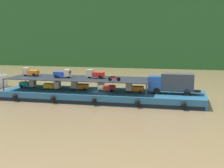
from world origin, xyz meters
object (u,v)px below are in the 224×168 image
(mini_truck_lower_stern, at_px, (28,84))
(covered_lorry, at_px, (172,83))
(mini_truck_lower_aft, at_px, (52,85))
(mini_truck_lower_mid, at_px, (79,86))
(motorcycle_upper_port, at_px, (114,78))
(mini_truck_upper_mid, at_px, (62,74))
(mini_truck_lower_fore, at_px, (106,87))
(mini_truck_upper_fore, at_px, (95,74))
(mini_truck_lower_bow, at_px, (134,88))
(cargo_barge, at_px, (101,96))
(mini_truck_upper_stern, at_px, (30,72))

(mini_truck_lower_stern, bearing_deg, covered_lorry, -0.35)
(mini_truck_lower_aft, height_order, mini_truck_lower_mid, same)
(motorcycle_upper_port, bearing_deg, mini_truck_upper_mid, 168.55)
(mini_truck_lower_aft, xyz_separation_m, motorcycle_upper_port, (10.74, -1.68, 1.74))
(mini_truck_lower_fore, bearing_deg, mini_truck_lower_mid, 175.82)
(covered_lorry, height_order, mini_truck_upper_fore, mini_truck_upper_fore)
(mini_truck_lower_bow, bearing_deg, cargo_barge, -178.95)
(mini_truck_lower_mid, bearing_deg, mini_truck_lower_aft, -169.18)
(mini_truck_upper_fore, bearing_deg, cargo_barge, -14.20)
(covered_lorry, relative_size, mini_truck_upper_mid, 2.88)
(mini_truck_lower_fore, distance_m, mini_truck_upper_stern, 13.58)
(cargo_barge, height_order, covered_lorry, covered_lorry)
(covered_lorry, bearing_deg, mini_truck_lower_aft, -178.03)
(mini_truck_lower_fore, bearing_deg, mini_truck_lower_aft, -176.80)
(mini_truck_lower_stern, distance_m, mini_truck_lower_aft, 4.86)
(mini_truck_upper_stern, relative_size, mini_truck_upper_mid, 1.01)
(covered_lorry, bearing_deg, mini_truck_upper_fore, 179.49)
(covered_lorry, xyz_separation_m, motorcycle_upper_port, (-8.52, -2.34, 0.74))
(covered_lorry, distance_m, motorcycle_upper_port, 8.86)
(mini_truck_lower_mid, xyz_separation_m, mini_truck_upper_fore, (2.71, -0.06, 2.00))
(mini_truck_lower_aft, distance_m, mini_truck_upper_stern, 5.02)
(mini_truck_lower_aft, relative_size, mini_truck_upper_mid, 1.00)
(cargo_barge, xyz_separation_m, motorcycle_upper_port, (2.57, -2.18, 3.18))
(mini_truck_lower_fore, distance_m, mini_truck_upper_mid, 7.48)
(mini_truck_lower_fore, bearing_deg, motorcycle_upper_port, -50.66)
(mini_truck_lower_aft, bearing_deg, covered_lorry, 1.97)
(mini_truck_lower_aft, bearing_deg, mini_truck_lower_bow, 2.52)
(cargo_barge, xyz_separation_m, mini_truck_lower_stern, (-12.96, 0.31, 1.44))
(covered_lorry, xyz_separation_m, mini_truck_lower_mid, (-14.89, 0.17, -1.00))
(mini_truck_upper_fore, bearing_deg, mini_truck_lower_fore, -8.26)
(mini_truck_upper_stern, distance_m, motorcycle_upper_port, 15.46)
(covered_lorry, distance_m, mini_truck_lower_aft, 19.29)
(mini_truck_lower_bow, relative_size, mini_truck_upper_fore, 1.01)
(mini_truck_upper_mid, bearing_deg, motorcycle_upper_port, -11.45)
(mini_truck_lower_aft, distance_m, mini_truck_lower_mid, 4.45)
(mini_truck_lower_bow, xyz_separation_m, mini_truck_upper_mid, (-11.71, -0.45, 2.00))
(mini_truck_upper_stern, bearing_deg, mini_truck_lower_aft, -13.91)
(mini_truck_lower_aft, relative_size, mini_truck_lower_fore, 1.00)
(covered_lorry, distance_m, mini_truck_lower_mid, 14.92)
(mini_truck_lower_mid, height_order, mini_truck_lower_fore, same)
(cargo_barge, distance_m, motorcycle_upper_port, 4.63)
(mini_truck_upper_fore, bearing_deg, mini_truck_lower_stern, 179.82)
(mini_truck_upper_stern, bearing_deg, mini_truck_lower_mid, -1.77)
(mini_truck_upper_stern, relative_size, mini_truck_upper_fore, 1.01)
(covered_lorry, distance_m, mini_truck_upper_fore, 12.22)
(mini_truck_upper_stern, bearing_deg, mini_truck_lower_fore, -2.59)
(mini_truck_lower_stern, height_order, mini_truck_lower_bow, same)
(mini_truck_lower_stern, xyz_separation_m, mini_truck_lower_aft, (4.79, -0.81, 0.00))
(cargo_barge, height_order, mini_truck_lower_aft, mini_truck_lower_aft)
(mini_truck_lower_stern, bearing_deg, mini_truck_lower_aft, -9.59)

